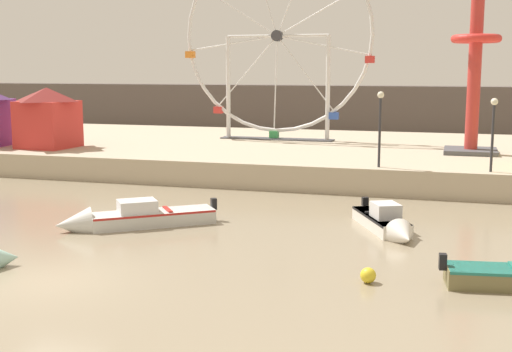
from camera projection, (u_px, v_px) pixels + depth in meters
name	position (u px, v px, depth m)	size (l,w,h in m)	color
ground_plane	(50.00, 282.00, 18.94)	(240.00, 240.00, 0.00)	gray
quay_promenade	(278.00, 153.00, 42.47)	(110.00, 19.33, 1.28)	#B7A88E
distant_town_skyline	(331.00, 111.00, 59.72)	(140.00, 3.00, 4.40)	#564C47
motorboat_pale_grey	(128.00, 218.00, 25.34)	(5.44, 4.56, 1.35)	silver
motorboat_white_red_stripe	(387.00, 223.00, 24.53)	(2.95, 4.57, 1.32)	silver
ferris_wheel_white_frame	(277.00, 39.00, 43.33)	(12.48, 1.20, 12.83)	silver
drop_tower_red_tower	(476.00, 44.00, 36.26)	(2.80, 2.80, 13.96)	#BC332D
carnival_booth_red_striped	(48.00, 117.00, 39.56)	(3.31, 3.39, 3.51)	red
promenade_lamp_near	(380.00, 117.00, 31.59)	(0.32, 0.32, 3.55)	#2D2D33
promenade_lamp_far	(493.00, 123.00, 30.18)	(0.32, 0.32, 3.30)	#2D2D33
mooring_buoy_orange	(368.00, 275.00, 18.78)	(0.44, 0.44, 0.44)	yellow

